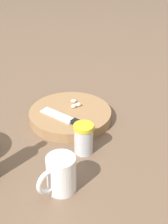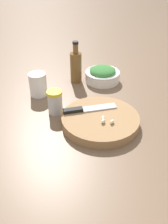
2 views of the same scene
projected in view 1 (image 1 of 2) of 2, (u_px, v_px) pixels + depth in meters
name	position (u px, v px, depth m)	size (l,w,h in m)	color
ground_plane	(81.00, 132.00, 0.99)	(5.00, 5.00, 0.00)	brown
cutting_board	(70.00, 115.00, 1.05)	(0.28, 0.28, 0.03)	#9E754C
chef_knife	(69.00, 120.00, 0.99)	(0.06, 0.20, 0.01)	black
garlic_cloves	(75.00, 104.00, 1.07)	(0.05, 0.05, 0.01)	white
spice_jar	(84.00, 138.00, 0.89)	(0.06, 0.06, 0.09)	silver
coffee_mug	(60.00, 175.00, 0.75)	(0.11, 0.07, 0.10)	white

